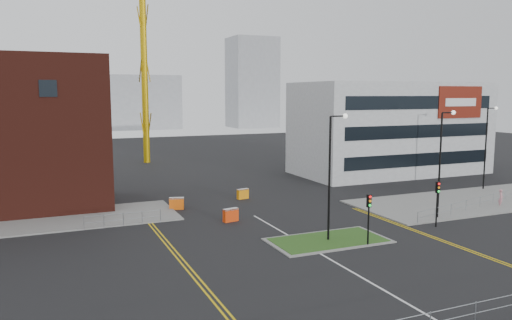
% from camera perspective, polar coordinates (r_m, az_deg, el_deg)
% --- Properties ---
extents(ground, '(200.00, 200.00, 0.00)m').
position_cam_1_polar(ground, '(29.53, 13.14, -13.59)').
color(ground, black).
rests_on(ground, ground).
extents(pavement_left, '(28.00, 8.00, 0.12)m').
position_cam_1_polar(pavement_left, '(45.44, -27.03, -6.63)').
color(pavement_left, slate).
rests_on(pavement_left, ground).
extents(pavement_right, '(24.00, 10.00, 0.12)m').
position_cam_1_polar(pavement_right, '(53.81, 23.34, -4.30)').
color(pavement_right, slate).
rests_on(pavement_right, ground).
extents(island_kerb, '(8.60, 4.60, 0.08)m').
position_cam_1_polar(island_kerb, '(36.85, 8.25, -9.09)').
color(island_kerb, slate).
rests_on(island_kerb, ground).
extents(grass_island, '(8.00, 4.00, 0.12)m').
position_cam_1_polar(grass_island, '(36.85, 8.25, -9.06)').
color(grass_island, '#264E1A').
rests_on(grass_island, ground).
extents(office_block, '(25.00, 12.20, 12.00)m').
position_cam_1_polar(office_block, '(68.93, 15.06, 3.53)').
color(office_block, '#AAADAF').
rests_on(office_block, ground).
extents(streetlamp_island, '(1.46, 0.36, 9.18)m').
position_cam_1_polar(streetlamp_island, '(35.81, 8.71, -0.78)').
color(streetlamp_island, black).
rests_on(streetlamp_island, ground).
extents(streetlamp_right_near, '(1.46, 0.36, 9.18)m').
position_cam_1_polar(streetlamp_right_near, '(44.72, 20.51, 0.49)').
color(streetlamp_right_near, black).
rests_on(streetlamp_right_near, ground).
extents(streetlamp_right_far, '(1.46, 0.36, 9.18)m').
position_cam_1_polar(streetlamp_right_far, '(60.28, 24.94, 1.97)').
color(streetlamp_right_far, black).
rests_on(streetlamp_right_far, ground).
extents(traffic_light_island, '(0.28, 0.33, 3.65)m').
position_cam_1_polar(traffic_light_island, '(35.67, 12.78, -5.57)').
color(traffic_light_island, black).
rests_on(traffic_light_island, ground).
extents(traffic_light_right, '(0.28, 0.33, 3.65)m').
position_cam_1_polar(traffic_light_right, '(42.20, 20.03, -3.81)').
color(traffic_light_right, black).
rests_on(traffic_light_right, ground).
extents(railing_front, '(24.05, 0.05, 1.10)m').
position_cam_1_polar(railing_front, '(25.04, 21.65, -15.97)').
color(railing_front, gray).
rests_on(railing_front, ground).
extents(railing_left, '(6.05, 0.05, 1.10)m').
position_cam_1_polar(railing_left, '(41.62, -14.94, -6.32)').
color(railing_left, gray).
rests_on(railing_left, ground).
extents(railing_right, '(19.05, 5.05, 1.10)m').
position_cam_1_polar(railing_right, '(50.93, 24.25, -4.17)').
color(railing_right, gray).
rests_on(railing_right, ground).
extents(centre_line, '(0.15, 30.00, 0.01)m').
position_cam_1_polar(centre_line, '(31.05, 10.91, -12.44)').
color(centre_line, silver).
rests_on(centre_line, ground).
extents(yellow_left_a, '(0.12, 24.00, 0.01)m').
position_cam_1_polar(yellow_left_a, '(34.59, -9.61, -10.30)').
color(yellow_left_a, gold).
rests_on(yellow_left_a, ground).
extents(yellow_left_b, '(0.12, 24.00, 0.01)m').
position_cam_1_polar(yellow_left_b, '(34.66, -9.12, -10.25)').
color(yellow_left_b, gold).
rests_on(yellow_left_b, ground).
extents(yellow_right_a, '(0.12, 20.00, 0.01)m').
position_cam_1_polar(yellow_right_a, '(39.71, 19.17, -8.27)').
color(yellow_right_a, gold).
rests_on(yellow_right_a, ground).
extents(yellow_right_b, '(0.12, 20.00, 0.01)m').
position_cam_1_polar(yellow_right_b, '(39.91, 19.49, -8.21)').
color(yellow_right_b, gold).
rests_on(yellow_right_b, ground).
extents(skyline_b, '(24.00, 12.00, 16.00)m').
position_cam_1_polar(skyline_b, '(154.39, -13.32, 6.43)').
color(skyline_b, gray).
rests_on(skyline_b, ground).
extents(skyline_c, '(14.00, 12.00, 28.00)m').
position_cam_1_polar(skyline_c, '(159.46, -0.44, 8.82)').
color(skyline_c, gray).
rests_on(skyline_c, ground).
extents(skyline_d, '(30.00, 12.00, 12.00)m').
position_cam_1_polar(skyline_d, '(162.36, -20.21, 5.51)').
color(skyline_d, gray).
rests_on(skyline_d, ground).
extents(pedestrian, '(0.73, 0.70, 1.69)m').
position_cam_1_polar(pedestrian, '(52.22, 26.19, -3.93)').
color(pedestrian, pink).
rests_on(pedestrian, ground).
extents(barrier_left, '(1.39, 0.82, 1.11)m').
position_cam_1_polar(barrier_left, '(46.57, -9.06, -4.86)').
color(barrier_left, '#E5580C').
rests_on(barrier_left, ground).
extents(barrier_mid, '(1.38, 0.72, 1.11)m').
position_cam_1_polar(barrier_mid, '(41.76, -2.91, -6.23)').
color(barrier_mid, '#F4400D').
rests_on(barrier_mid, ground).
extents(barrier_right, '(1.27, 0.66, 1.02)m').
position_cam_1_polar(barrier_right, '(50.55, -1.52, -3.84)').
color(barrier_right, orange).
rests_on(barrier_right, ground).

